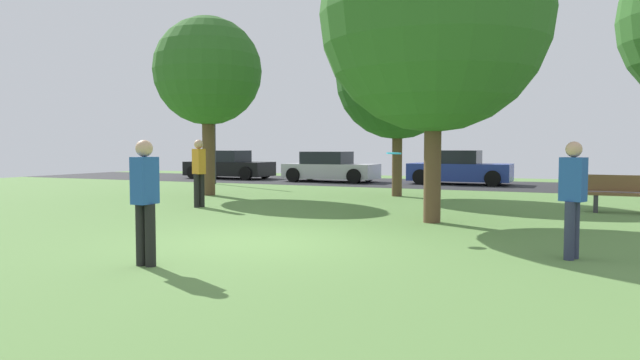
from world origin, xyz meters
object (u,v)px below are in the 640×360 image
Objects in this scene: maple_tree_far at (434,17)px; person_catcher at (573,195)px; maple_tree_near at (398,77)px; parked_car_black at (228,166)px; oak_tree_center at (208,72)px; street_lamp_post at (214,131)px; frisbee_disc at (394,153)px; parked_car_silver at (330,168)px; person_bystander at (145,197)px; parked_car_blue at (459,169)px; park_bench at (624,194)px; person_thrower at (199,170)px.

maple_tree_far is 3.99× the size of person_catcher.
parked_car_black is at bearing 148.73° from maple_tree_near.
oak_tree_center is 6.08m from street_lamp_post.
oak_tree_center is 16.19× the size of frisbee_disc.
parked_car_silver is (0.73, 8.30, -3.38)m from oak_tree_center.
person_catcher is at bearing -48.73° from maple_tree_far.
maple_tree_far reaches higher than frisbee_disc.
oak_tree_center reaches higher than person_catcher.
maple_tree_near is at bearing 20.53° from oak_tree_center.
person_bystander reaches higher than parked_car_silver.
oak_tree_center is 0.87× the size of maple_tree_far.
parked_car_black is 0.96× the size of street_lamp_post.
maple_tree_near is 12.85m from parked_car_black.
maple_tree_near is 3.45× the size of person_bystander.
parked_car_blue is at bearing 84.47° from maple_tree_near.
maple_tree_near is (5.72, 2.14, -0.22)m from oak_tree_center.
person_bystander is at bearing -59.54° from parked_car_black.
parked_car_blue is (5.65, 0.61, 0.03)m from parked_car_silver.
oak_tree_center reaches higher than parked_car_silver.
maple_tree_far is at bearing -81.52° from parked_car_blue.
maple_tree_far is at bearing -37.06° from street_lamp_post.
maple_tree_near is 3.48× the size of person_catcher.
maple_tree_far is at bearing -24.43° from oak_tree_center.
maple_tree_near is 6.44m from maple_tree_far.
street_lamp_post is at bearing -64.81° from parked_car_black.
frisbee_disc is at bearing -97.18° from maple_tree_far.
parked_car_black reaches higher than parked_car_silver.
maple_tree_near is at bearing -50.93° from parked_car_silver.
maple_tree_near is 1.39× the size of parked_car_silver.
parked_car_black is (-10.77, 18.31, -0.29)m from person_bystander.
parked_car_black is 4.42m from street_lamp_post.
maple_tree_far reaches higher than street_lamp_post.
park_bench is (6.31, -2.28, -3.32)m from maple_tree_near.
parked_car_blue is at bearing 22.84° from street_lamp_post.
frisbee_disc is 15.41m from street_lamp_post.
maple_tree_near is 9.43m from street_lamp_post.
maple_tree_near reaches higher than parked_car_black.
person_thrower is 0.42× the size of parked_car_blue.
maple_tree_far reaches higher than parked_car_black.
maple_tree_far is at bearing -26.96° from person_catcher.
person_bystander is at bearing -91.63° from parked_car_blue.
maple_tree_near is at bearing 106.39° from frisbee_disc.
maple_tree_far is 6.44m from park_bench.
maple_tree_far is 14.67m from parked_car_silver.
frisbee_disc reaches higher than park_bench.
parked_car_blue is (0.66, 6.76, -3.14)m from maple_tree_near.
parked_car_blue reaches higher than parked_car_black.
person_bystander reaches higher than parked_car_black.
frisbee_disc is at bearing -73.61° from maple_tree_near.
person_thrower is at bearing -57.59° from street_lamp_post.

